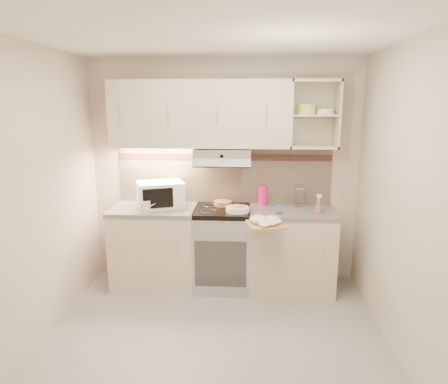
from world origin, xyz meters
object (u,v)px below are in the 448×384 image
(electric_range, at_px, (222,248))
(cutting_board, at_px, (266,225))
(pink_pitcher, at_px, (263,195))
(watering_can, at_px, (146,206))
(plate_stack, at_px, (238,209))
(glass_jar, at_px, (299,197))
(spray_bottle, at_px, (318,205))
(microwave, at_px, (160,194))

(electric_range, xyz_separation_m, cutting_board, (0.45, -0.46, 0.42))
(electric_range, bearing_deg, pink_pitcher, 24.59)
(watering_can, relative_size, plate_stack, 0.85)
(glass_jar, bearing_deg, watering_can, -168.46)
(cutting_board, bearing_deg, plate_stack, 118.13)
(plate_stack, bearing_deg, cutting_board, -51.03)
(electric_range, distance_m, cutting_board, 0.77)
(electric_range, distance_m, pink_pitcher, 0.73)
(electric_range, height_order, plate_stack, plate_stack)
(cutting_board, bearing_deg, pink_pitcher, 80.25)
(watering_can, xyz_separation_m, cutting_board, (1.24, -0.27, -0.10))
(plate_stack, height_order, spray_bottle, spray_bottle)
(plate_stack, bearing_deg, glass_jar, 21.25)
(glass_jar, bearing_deg, microwave, -175.98)
(glass_jar, distance_m, cutting_board, 0.73)
(plate_stack, height_order, pink_pitcher, pink_pitcher)
(pink_pitcher, distance_m, spray_bottle, 0.65)
(microwave, xyz_separation_m, pink_pitcher, (1.12, 0.16, -0.03))
(electric_range, height_order, microwave, microwave)
(pink_pitcher, distance_m, glass_jar, 0.40)
(glass_jar, distance_m, spray_bottle, 0.32)
(watering_can, bearing_deg, cutting_board, -32.08)
(plate_stack, height_order, glass_jar, glass_jar)
(watering_can, bearing_deg, glass_jar, -8.09)
(watering_can, xyz_separation_m, glass_jar, (1.63, 0.33, 0.04))
(spray_bottle, relative_size, cutting_board, 0.62)
(electric_range, xyz_separation_m, spray_bottle, (1.00, -0.12, 0.53))
(watering_can, distance_m, spray_bottle, 1.79)
(microwave, relative_size, pink_pitcher, 2.80)
(microwave, distance_m, glass_jar, 1.52)
(glass_jar, bearing_deg, electric_range, -169.91)
(cutting_board, bearing_deg, glass_jar, 46.54)
(microwave, height_order, glass_jar, microwave)
(microwave, bearing_deg, electric_range, -24.69)
(plate_stack, height_order, cutting_board, plate_stack)
(electric_range, distance_m, glass_jar, 1.02)
(watering_can, xyz_separation_m, spray_bottle, (1.79, 0.06, 0.02))
(watering_can, relative_size, glass_jar, 0.97)
(plate_stack, xyz_separation_m, pink_pitcher, (0.27, 0.31, 0.08))
(glass_jar, bearing_deg, pink_pitcher, 172.73)
(plate_stack, distance_m, spray_bottle, 0.83)
(watering_can, height_order, plate_stack, watering_can)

